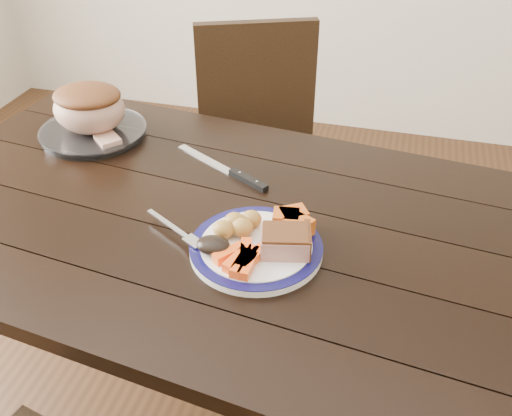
% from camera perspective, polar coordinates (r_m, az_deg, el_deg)
% --- Properties ---
extents(ground, '(4.00, 4.00, 0.00)m').
position_cam_1_polar(ground, '(1.84, -2.38, -20.01)').
color(ground, '#472B16').
rests_on(ground, ground).
extents(dining_table, '(1.70, 1.09, 0.75)m').
position_cam_1_polar(dining_table, '(1.35, -3.05, -3.96)').
color(dining_table, black).
rests_on(dining_table, ground).
extents(chair_far, '(0.55, 0.56, 0.93)m').
position_cam_1_polar(chair_far, '(2.04, 0.47, 6.24)').
color(chair_far, black).
rests_on(chair_far, ground).
extents(dinner_plate, '(0.28, 0.28, 0.02)m').
position_cam_1_polar(dinner_plate, '(1.19, 0.01, -4.06)').
color(dinner_plate, white).
rests_on(dinner_plate, dining_table).
extents(plate_rim, '(0.28, 0.28, 0.02)m').
position_cam_1_polar(plate_rim, '(1.18, 0.01, -3.75)').
color(plate_rim, '#0F0D43').
rests_on(plate_rim, dinner_plate).
extents(serving_platter, '(0.29, 0.29, 0.02)m').
position_cam_1_polar(serving_platter, '(1.68, -15.93, 7.24)').
color(serving_platter, white).
rests_on(serving_platter, dining_table).
extents(pork_slice, '(0.11, 0.10, 0.04)m').
position_cam_1_polar(pork_slice, '(1.15, 2.91, -3.42)').
color(pork_slice, tan).
rests_on(pork_slice, dinner_plate).
extents(roasted_potatoes, '(0.09, 0.09, 0.04)m').
position_cam_1_polar(roasted_potatoes, '(1.20, -1.81, -1.65)').
color(roasted_potatoes, gold).
rests_on(roasted_potatoes, dinner_plate).
extents(carrot_batons, '(0.10, 0.11, 0.02)m').
position_cam_1_polar(carrot_batons, '(1.13, -1.31, -5.09)').
color(carrot_batons, '#FF5515').
rests_on(carrot_batons, dinner_plate).
extents(pumpkin_wedges, '(0.10, 0.09, 0.04)m').
position_cam_1_polar(pumpkin_wedges, '(1.21, 3.69, -1.33)').
color(pumpkin_wedges, orange).
rests_on(pumpkin_wedges, dinner_plate).
extents(dark_mushroom, '(0.07, 0.05, 0.03)m').
position_cam_1_polar(dark_mushroom, '(1.16, -4.29, -3.73)').
color(dark_mushroom, black).
rests_on(dark_mushroom, dinner_plate).
extents(fork, '(0.16, 0.11, 0.00)m').
position_cam_1_polar(fork, '(1.23, -7.82, -2.28)').
color(fork, silver).
rests_on(fork, dinner_plate).
extents(roast_joint, '(0.20, 0.17, 0.13)m').
position_cam_1_polar(roast_joint, '(1.65, -16.33, 9.47)').
color(roast_joint, tan).
rests_on(roast_joint, serving_platter).
extents(cut_slice, '(0.09, 0.09, 0.02)m').
position_cam_1_polar(cut_slice, '(1.60, -14.60, 6.60)').
color(cut_slice, tan).
rests_on(cut_slice, serving_platter).
extents(carving_knife, '(0.29, 0.17, 0.01)m').
position_cam_1_polar(carving_knife, '(1.43, -1.91, 3.39)').
color(carving_knife, silver).
rests_on(carving_knife, dining_table).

